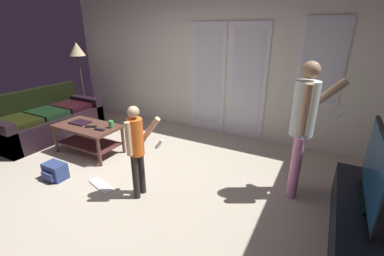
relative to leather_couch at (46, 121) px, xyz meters
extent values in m
cube|color=#B2A591|center=(2.40, -0.59, -0.30)|extent=(6.18, 4.79, 0.02)
cube|color=silver|center=(2.40, 1.78, 1.02)|extent=(6.18, 0.06, 2.63)
cube|color=white|center=(2.55, 1.74, 0.72)|extent=(0.70, 0.02, 2.07)
cube|color=silver|center=(2.55, 1.72, 0.77)|extent=(0.54, 0.01, 1.77)
cube|color=white|center=(3.31, 1.74, 0.72)|extent=(0.70, 0.02, 2.07)
cube|color=silver|center=(3.31, 1.72, 0.77)|extent=(0.54, 0.01, 1.77)
cube|color=white|center=(4.46, 1.74, 1.16)|extent=(0.65, 0.02, 1.31)
cube|color=silver|center=(4.46, 1.72, 1.16)|extent=(0.59, 0.01, 1.25)
cube|color=black|center=(0.04, 0.00, -0.08)|extent=(0.94, 1.88, 0.41)
cube|color=black|center=(-0.35, 0.00, 0.35)|extent=(0.16, 1.88, 0.44)
cube|color=black|center=(0.04, 0.86, 0.00)|extent=(0.94, 0.16, 0.57)
cube|color=black|center=(0.08, -0.52, 0.17)|extent=(0.70, 0.48, 0.09)
cube|color=black|center=(0.08, 0.00, 0.17)|extent=(0.70, 0.48, 0.09)
cube|color=black|center=(0.08, 0.52, 0.17)|extent=(0.70, 0.48, 0.09)
cube|color=#513126|center=(1.30, -0.13, 0.17)|extent=(1.06, 0.58, 0.04)
cube|color=#4D2727|center=(1.30, -0.13, -0.12)|extent=(0.98, 0.50, 0.02)
cylinder|color=#513126|center=(0.80, -0.39, -0.07)|extent=(0.05, 0.05, 0.44)
cylinder|color=#513126|center=(1.80, -0.39, -0.07)|extent=(0.05, 0.05, 0.44)
cylinder|color=#513126|center=(0.80, 0.12, -0.07)|extent=(0.05, 0.05, 0.44)
cylinder|color=#513126|center=(1.80, 0.12, -0.07)|extent=(0.05, 0.05, 0.44)
cube|color=black|center=(5.11, -0.22, -0.09)|extent=(0.48, 1.60, 0.40)
cube|color=black|center=(5.11, -0.22, 0.13)|extent=(0.08, 0.40, 0.04)
cube|color=black|center=(5.11, -0.22, 0.48)|extent=(0.04, 1.14, 0.67)
cube|color=navy|center=(5.09, -0.22, 0.48)|extent=(0.00, 1.09, 0.62)
cylinder|color=pink|center=(4.44, 0.17, 0.11)|extent=(0.11, 0.11, 0.79)
cylinder|color=pink|center=(4.41, 0.34, 0.11)|extent=(0.11, 0.11, 0.79)
cylinder|color=silver|center=(4.42, 0.26, 0.81)|extent=(0.26, 0.26, 0.62)
sphere|color=tan|center=(4.42, 0.26, 1.23)|extent=(0.19, 0.19, 0.19)
cylinder|color=tan|center=(4.45, 0.08, 0.85)|extent=(0.09, 0.09, 0.55)
cylinder|color=tan|center=(4.59, 0.45, 0.92)|extent=(0.46, 0.15, 0.46)
cube|color=white|center=(4.78, 0.48, 0.73)|extent=(0.12, 0.06, 0.12)
cylinder|color=black|center=(2.78, -0.74, -0.01)|extent=(0.08, 0.08, 0.56)
cylinder|color=black|center=(2.78, -0.62, -0.01)|extent=(0.08, 0.08, 0.56)
cylinder|color=orange|center=(2.78, -0.68, 0.49)|extent=(0.18, 0.18, 0.44)
sphere|color=#D5AF87|center=(2.78, -0.68, 0.79)|extent=(0.13, 0.13, 0.13)
cylinder|color=#D5AF87|center=(2.79, -0.80, 0.51)|extent=(0.06, 0.06, 0.39)
cylinder|color=#D5AF87|center=(2.89, -0.55, 0.55)|extent=(0.29, 0.08, 0.35)
cube|color=white|center=(3.01, -0.54, 0.40)|extent=(0.11, 0.05, 0.13)
cylinder|color=#392D2B|center=(-0.33, 1.18, -0.28)|extent=(0.26, 0.26, 0.02)
cylinder|color=#4B3F37|center=(-0.33, 1.18, 0.42)|extent=(0.03, 0.03, 1.41)
cone|color=#C6B485|center=(-0.33, 1.18, 1.22)|extent=(0.33, 0.33, 0.28)
cube|color=navy|center=(1.52, -0.93, -0.18)|extent=(0.31, 0.20, 0.22)
cube|color=navy|center=(1.52, -1.04, -0.20)|extent=(0.21, 0.04, 0.11)
cube|color=white|center=(2.20, -0.78, -0.28)|extent=(0.46, 0.25, 0.02)
cube|color=silver|center=(2.20, -0.78, -0.27)|extent=(0.41, 0.20, 0.00)
cube|color=black|center=(1.12, -0.11, 0.20)|extent=(0.32, 0.23, 0.02)
cylinder|color=#3A8E46|center=(1.73, -0.03, 0.25)|extent=(0.08, 0.08, 0.11)
cube|color=black|center=(1.43, -0.17, 0.20)|extent=(0.17, 0.13, 0.02)
cube|color=black|center=(1.64, -0.19, 0.20)|extent=(0.17, 0.07, 0.02)
camera|label=1|loc=(4.63, -2.73, 1.64)|focal=24.11mm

